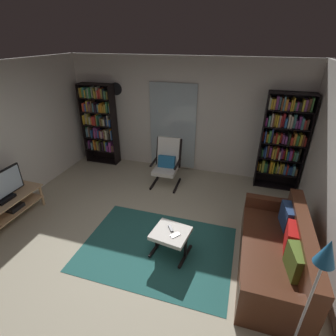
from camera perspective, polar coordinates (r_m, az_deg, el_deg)
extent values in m
plane|color=#B7AD93|center=(4.27, -7.42, -16.88)|extent=(7.02, 7.02, 0.00)
cube|color=silver|center=(6.05, 3.13, 11.32)|extent=(5.60, 0.06, 2.60)
cube|color=silver|center=(6.11, 1.03, 9.07)|extent=(1.10, 0.01, 2.00)
cube|color=#26605C|center=(4.21, -2.47, -17.30)|extent=(2.31, 1.66, 0.01)
cube|color=tan|center=(5.25, -32.38, -6.10)|extent=(0.49, 1.27, 0.02)
cube|color=tan|center=(5.37, -31.75, -8.25)|extent=(0.45, 1.21, 0.02)
cylinder|color=tan|center=(5.55, -26.17, -5.47)|extent=(0.05, 0.05, 0.43)
cylinder|color=tan|center=(5.81, -29.04, -4.71)|extent=(0.05, 0.05, 0.43)
cube|color=black|center=(5.39, -31.19, -7.34)|extent=(0.29, 0.28, 0.07)
cube|color=black|center=(5.23, -32.48, -5.77)|extent=(0.20, 0.32, 0.05)
cube|color=black|center=(5.11, -33.19, -3.33)|extent=(0.04, 0.86, 0.47)
cube|color=silver|center=(5.10, -33.04, -3.37)|extent=(0.01, 0.81, 0.42)
cube|color=black|center=(6.90, -17.91, 9.36)|extent=(0.02, 0.30, 1.98)
cube|color=black|center=(6.47, -11.75, 8.98)|extent=(0.02, 0.30, 1.98)
cube|color=black|center=(6.79, -14.32, 9.57)|extent=(0.84, 0.02, 1.98)
cube|color=black|center=(7.02, -13.99, 1.65)|extent=(0.81, 0.28, 0.02)
cube|color=black|center=(6.90, -14.28, 3.99)|extent=(0.81, 0.28, 0.02)
cube|color=black|center=(6.78, -14.60, 6.55)|extent=(0.81, 0.28, 0.02)
cube|color=black|center=(6.67, -14.93, 9.19)|extent=(0.81, 0.28, 0.02)
cube|color=black|center=(6.58, -15.27, 11.91)|extent=(0.81, 0.28, 0.02)
cube|color=black|center=(6.51, -15.63, 14.70)|extent=(0.81, 0.28, 0.02)
cube|color=black|center=(6.45, -15.99, 17.40)|extent=(0.81, 0.28, 0.02)
cube|color=#2C2F34|center=(7.07, -16.95, 5.03)|extent=(0.03, 0.23, 0.17)
cube|color=#8E3A8B|center=(7.05, -16.78, 5.21)|extent=(0.02, 0.19, 0.22)
cube|color=#913887|center=(7.03, -16.50, 5.07)|extent=(0.04, 0.11, 0.19)
cube|color=black|center=(6.99, -16.39, 4.97)|extent=(0.03, 0.15, 0.20)
cube|color=teal|center=(6.97, -16.12, 4.98)|extent=(0.03, 0.22, 0.20)
cube|color=orange|center=(6.95, -15.81, 5.18)|extent=(0.04, 0.15, 0.25)
cube|color=orange|center=(6.94, -15.52, 4.79)|extent=(0.02, 0.23, 0.17)
cube|color=#963386|center=(6.92, -15.21, 4.89)|extent=(0.03, 0.15, 0.19)
cube|color=#9B9E36|center=(6.89, -14.98, 5.01)|extent=(0.04, 0.21, 0.23)
cube|color=brown|center=(6.88, -14.63, 4.65)|extent=(0.04, 0.24, 0.15)
cube|color=black|center=(6.84, -14.45, 4.88)|extent=(0.02, 0.24, 0.23)
cube|color=brown|center=(6.83, -14.17, 4.78)|extent=(0.03, 0.10, 0.20)
cube|color=#2B1E35|center=(6.81, -13.99, 4.85)|extent=(0.02, 0.17, 0.23)
cube|color=#9C982A|center=(6.81, -13.53, 4.97)|extent=(0.04, 0.16, 0.25)
cube|color=#3264AD|center=(6.76, -13.29, 4.73)|extent=(0.03, 0.17, 0.22)
cube|color=purple|center=(6.76, -12.90, 4.46)|extent=(0.04, 0.21, 0.15)
cube|color=#9E9828|center=(6.73, -12.60, 4.90)|extent=(0.02, 0.15, 0.27)
cube|color=#9E4297|center=(6.70, -12.41, 4.79)|extent=(0.04, 0.23, 0.26)
cube|color=brown|center=(6.71, -11.87, 4.41)|extent=(0.04, 0.22, 0.15)
cube|color=#994686|center=(6.69, -11.55, 4.54)|extent=(0.03, 0.21, 0.19)
cube|color=#31803B|center=(6.94, -17.38, 7.83)|extent=(0.03, 0.11, 0.25)
cube|color=#5C899F|center=(6.91, -17.22, 7.65)|extent=(0.02, 0.20, 0.22)
cube|color=beige|center=(6.88, -17.07, 7.74)|extent=(0.02, 0.11, 0.25)
cube|color=brown|center=(6.89, -16.68, 7.78)|extent=(0.03, 0.21, 0.25)
cube|color=brown|center=(6.88, -16.37, 7.48)|extent=(0.03, 0.11, 0.18)
cube|color=#2B62A4|center=(6.84, -16.22, 7.48)|extent=(0.02, 0.23, 0.20)
cube|color=purple|center=(6.83, -15.85, 7.68)|extent=(0.02, 0.14, 0.24)
cube|color=red|center=(6.82, -15.67, 7.31)|extent=(0.02, 0.20, 0.16)
cube|color=#89438C|center=(6.77, -15.54, 7.70)|extent=(0.03, 0.22, 0.27)
cube|color=#933B82|center=(6.78, -15.19, 7.64)|extent=(0.03, 0.16, 0.24)
cube|color=#3357A4|center=(6.77, -14.88, 7.42)|extent=(0.03, 0.20, 0.19)
cube|color=#CA3F2F|center=(6.74, -14.55, 7.33)|extent=(0.04, 0.15, 0.18)
cube|color=#C1B1A7|center=(6.70, -14.31, 7.26)|extent=(0.04, 0.15, 0.18)
cube|color=#9B318E|center=(6.70, -13.92, 7.20)|extent=(0.03, 0.13, 0.16)
cube|color=orange|center=(6.67, -13.76, 7.24)|extent=(0.02, 0.11, 0.18)
cube|color=brown|center=(6.64, -13.56, 7.45)|extent=(0.04, 0.23, 0.25)
cube|color=beige|center=(6.62, -13.15, 7.37)|extent=(0.04, 0.23, 0.23)
cube|color=#302E27|center=(6.61, -12.66, 7.06)|extent=(0.04, 0.20, 0.16)
cube|color=orange|center=(6.57, -12.41, 7.40)|extent=(0.03, 0.11, 0.25)
cube|color=#3664AA|center=(6.56, -12.10, 7.31)|extent=(0.03, 0.22, 0.24)
cube|color=gold|center=(6.55, -11.89, 7.00)|extent=(0.02, 0.12, 0.17)
cube|color=gold|center=(6.84, -17.84, 10.29)|extent=(0.02, 0.22, 0.23)
cube|color=#BCBBA4|center=(6.82, -17.50, 10.48)|extent=(0.04, 0.14, 0.26)
cube|color=gold|center=(6.80, -17.23, 10.09)|extent=(0.03, 0.11, 0.18)
cube|color=#A59033|center=(6.76, -17.12, 10.37)|extent=(0.02, 0.13, 0.26)
cube|color=beige|center=(6.75, -16.79, 10.06)|extent=(0.03, 0.12, 0.19)
cube|color=orange|center=(6.74, -16.39, 10.02)|extent=(0.04, 0.14, 0.17)
cube|color=red|center=(6.70, -16.04, 10.16)|extent=(0.04, 0.18, 0.22)
cube|color=red|center=(6.68, -15.62, 10.19)|extent=(0.04, 0.22, 0.22)
cube|color=orange|center=(6.64, -15.36, 10.33)|extent=(0.02, 0.15, 0.27)
cube|color=#35794F|center=(6.63, -15.06, 10.25)|extent=(0.02, 0.22, 0.25)
cube|color=teal|center=(6.63, -14.66, 10.17)|extent=(0.03, 0.12, 0.22)
cube|color=brown|center=(6.60, -14.39, 9.97)|extent=(0.04, 0.18, 0.18)
cube|color=olive|center=(6.57, -14.11, 9.89)|extent=(0.03, 0.15, 0.17)
cube|color=#BABCA8|center=(6.58, -13.71, 9.90)|extent=(0.04, 0.19, 0.17)
cube|color=black|center=(6.53, -13.58, 10.09)|extent=(0.02, 0.13, 0.23)
cube|color=#2F63A7|center=(6.52, -13.28, 9.79)|extent=(0.02, 0.11, 0.16)
cube|color=#BEB5A5|center=(6.50, -13.01, 10.23)|extent=(0.03, 0.14, 0.26)
cube|color=#A98E39|center=(6.49, -12.72, 9.87)|extent=(0.03, 0.13, 0.18)
cube|color=#2954AA|center=(6.47, -12.48, 9.78)|extent=(0.03, 0.21, 0.17)
cube|color=brown|center=(6.47, -12.08, 9.86)|extent=(0.02, 0.19, 0.18)
cube|color=orange|center=(6.75, -18.18, 12.62)|extent=(0.04, 0.11, 0.15)
cube|color=red|center=(6.72, -17.85, 12.84)|extent=(0.04, 0.22, 0.20)
cube|color=#3E57AC|center=(6.72, -17.42, 12.78)|extent=(0.03, 0.23, 0.18)
cube|color=gold|center=(6.68, -17.17, 13.10)|extent=(0.03, 0.21, 0.26)
cube|color=#884191|center=(6.65, -16.95, 12.94)|extent=(0.03, 0.13, 0.23)
cube|color=brown|center=(6.63, -16.61, 12.75)|extent=(0.04, 0.20, 0.19)
cube|color=brown|center=(6.61, -16.30, 13.10)|extent=(0.03, 0.18, 0.27)
cube|color=teal|center=(6.60, -15.87, 12.89)|extent=(0.03, 0.21, 0.21)
cube|color=black|center=(6.56, -15.69, 12.92)|extent=(0.02, 0.18, 0.23)
cube|color=#2C2234|center=(6.57, -15.32, 12.70)|extent=(0.02, 0.24, 0.17)
cube|color=#5C929B|center=(6.55, -14.97, 12.80)|extent=(0.04, 0.17, 0.19)
cube|color=orange|center=(6.53, -14.58, 12.77)|extent=(0.04, 0.22, 0.18)
cube|color=orange|center=(6.47, -14.36, 12.86)|extent=(0.04, 0.17, 0.23)
cube|color=gold|center=(6.46, -13.95, 12.61)|extent=(0.02, 0.16, 0.16)
cube|color=gold|center=(6.45, -13.53, 12.78)|extent=(0.04, 0.18, 0.19)
cube|color=#3C814B|center=(6.42, -13.16, 13.01)|extent=(0.04, 0.16, 0.25)
cube|color=#2C60A5|center=(6.41, -12.69, 12.60)|extent=(0.04, 0.11, 0.16)
cube|color=gold|center=(6.38, -12.40, 12.90)|extent=(0.03, 0.20, 0.23)
cube|color=#A28B3B|center=(6.71, -18.57, 15.70)|extent=(0.02, 0.23, 0.22)
cube|color=orange|center=(6.69, -18.34, 15.67)|extent=(0.04, 0.23, 0.21)
cube|color=#438C48|center=(6.65, -18.18, 15.70)|extent=(0.04, 0.15, 0.23)
cube|color=teal|center=(6.62, -17.82, 15.68)|extent=(0.03, 0.17, 0.22)
cube|color=gold|center=(6.62, -17.45, 15.52)|extent=(0.03, 0.23, 0.18)
cube|color=#43814B|center=(6.59, -17.10, 15.68)|extent=(0.04, 0.23, 0.21)
cube|color=beige|center=(6.55, -16.88, 15.73)|extent=(0.02, 0.22, 0.23)
cube|color=#2F7942|center=(6.53, -16.59, 15.80)|extent=(0.04, 0.23, 0.25)
cube|color=beige|center=(6.51, -16.30, 15.85)|extent=(0.02, 0.14, 0.26)
cube|color=olive|center=(6.50, -15.93, 15.76)|extent=(0.04, 0.12, 0.23)
cube|color=gold|center=(6.47, -15.59, 15.44)|extent=(0.03, 0.19, 0.16)
cube|color=beige|center=(6.46, -15.23, 15.90)|extent=(0.03, 0.16, 0.26)
cube|color=#D73F37|center=(6.43, -14.94, 15.57)|extent=(0.02, 0.22, 0.19)
cube|color=#D63E37|center=(6.43, -14.57, 15.79)|extent=(0.03, 0.18, 0.23)
cube|color=#A6923F|center=(6.39, -14.28, 15.71)|extent=(0.04, 0.15, 0.22)
cube|color=#1F2630|center=(6.35, -13.94, 15.69)|extent=(0.04, 0.11, 0.22)
cube|color=#447750|center=(6.33, -13.46, 15.52)|extent=(0.04, 0.21, 0.18)
cube|color=#A28D3A|center=(6.33, -12.97, 15.51)|extent=(0.03, 0.22, 0.17)
cube|color=black|center=(5.70, 19.87, 5.66)|extent=(0.02, 0.30, 2.02)
cube|color=black|center=(5.82, 28.21, 4.41)|extent=(0.02, 0.30, 2.02)
cube|color=black|center=(5.88, 23.97, 5.54)|extent=(0.87, 0.02, 2.02)
cube|color=black|center=(6.16, 22.35, -3.54)|extent=(0.84, 0.28, 0.02)
cube|color=black|center=(6.01, 22.88, -0.90)|extent=(0.84, 0.28, 0.02)
cube|color=black|center=(5.87, 23.47, 2.01)|extent=(0.84, 0.28, 0.02)
cube|color=black|center=(5.75, 24.08, 5.04)|extent=(0.84, 0.28, 0.02)
cube|color=black|center=(5.64, 24.73, 8.20)|extent=(0.84, 0.28, 0.02)
cube|color=black|center=(5.56, 25.41, 11.47)|extent=(0.84, 0.28, 0.02)
cube|color=black|center=(5.49, 26.09, 14.67)|extent=(0.84, 0.28, 0.02)
cube|color=orange|center=(5.94, 19.31, 0.40)|extent=(0.02, 0.13, 0.16)
cube|color=#A89930|center=(5.94, 19.73, 0.38)|extent=(0.03, 0.16, 0.17)
cube|color=#929D35|center=(5.90, 20.31, 0.63)|extent=(0.04, 0.20, 0.27)
cube|color=#317F4D|center=(5.93, 20.72, 0.36)|extent=(0.04, 0.18, 0.21)
cube|color=#417B3E|center=(5.93, 21.03, 0.24)|extent=(0.02, 0.15, 0.20)
cube|color=#201A31|center=(5.94, 21.29, 0.13)|extent=(0.02, 0.11, 0.18)
cube|color=orange|center=(5.93, 21.81, 0.44)|extent=(0.04, 0.22, 0.26)
cube|color=gold|center=(5.94, 22.24, 0.41)|extent=(0.03, 0.24, 0.26)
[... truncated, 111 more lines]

